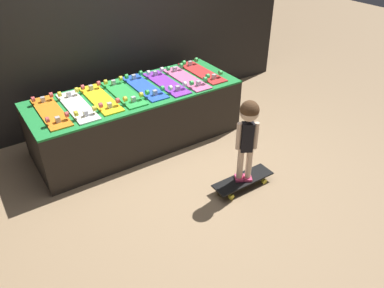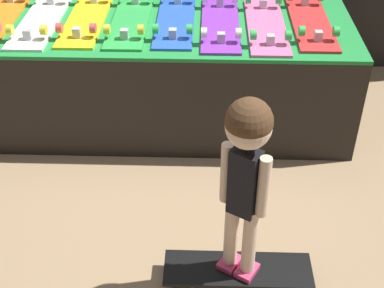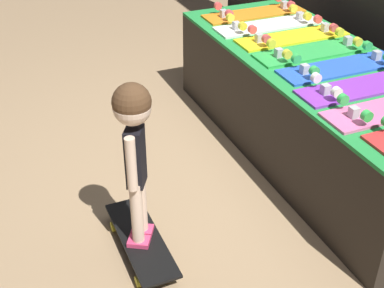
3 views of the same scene
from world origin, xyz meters
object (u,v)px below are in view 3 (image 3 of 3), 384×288
Objects in this scene: skateboard_purple_on_rack at (364,85)px; skateboard_on_floor at (141,240)px; skateboard_blue_on_rack at (341,66)px; skateboard_white_on_rack at (268,24)px; skateboard_yellow_on_rack at (292,36)px; child at (134,136)px; skateboard_orange_on_rack at (254,12)px; skateboard_green_on_rack at (314,50)px.

skateboard_purple_on_rack is 1.19× the size of skateboard_on_floor.
skateboard_on_floor is (0.32, -1.31, -0.56)m from skateboard_blue_on_rack.
skateboard_yellow_on_rack is (0.25, 0.03, 0.00)m from skateboard_white_on_rack.
skateboard_blue_on_rack reaches higher than skateboard_on_floor.
skateboard_purple_on_rack is 0.89× the size of child.
skateboard_yellow_on_rack reaches higher than skateboard_on_floor.
skateboard_on_floor is (1.07, -1.28, -0.56)m from skateboard_white_on_rack.
skateboard_white_on_rack and skateboard_blue_on_rack have the same top height.
skateboard_blue_on_rack is 1.35m from child.
skateboard_blue_on_rack is at bearing 0.17° from skateboard_orange_on_rack.
skateboard_green_on_rack is at bearing 144.39° from child.
skateboard_yellow_on_rack and skateboard_green_on_rack have the same top height.
skateboard_orange_on_rack and skateboard_yellow_on_rack have the same top height.
skateboard_on_floor is at bearing -86.60° from skateboard_purple_on_rack.
skateboard_blue_on_rack is at bearing 103.94° from skateboard_on_floor.
skateboard_orange_on_rack is 1.19× the size of skateboard_on_floor.
skateboard_yellow_on_rack is 1.00× the size of skateboard_purple_on_rack.
child is (0.08, -1.27, 0.04)m from skateboard_purple_on_rack.
skateboard_orange_on_rack is at bearing 135.38° from skateboard_on_floor.
skateboard_white_on_rack is 1.76m from skateboard_on_floor.
child is (0.00, 0.00, 0.59)m from skateboard_on_floor.
skateboard_white_on_rack is (0.25, -0.03, 0.00)m from skateboard_orange_on_rack.
skateboard_orange_on_rack is at bearing 179.29° from skateboard_green_on_rack.
skateboard_purple_on_rack is (0.50, -0.03, 0.00)m from skateboard_green_on_rack.
skateboard_blue_on_rack is at bearing 134.44° from child.
skateboard_white_on_rack is 1.67m from child.
child is at bearing -86.60° from skateboard_purple_on_rack.
child reaches higher than skateboard_orange_on_rack.
skateboard_blue_on_rack is at bearing 0.35° from skateboard_yellow_on_rack.
skateboard_on_floor is 0.59m from child.
skateboard_yellow_on_rack is 1.64m from skateboard_on_floor.
skateboard_purple_on_rack is at bearing -1.67° from skateboard_orange_on_rack.
skateboard_on_floor is (1.32, -1.31, -0.56)m from skateboard_orange_on_rack.
child is at bearing -76.06° from skateboard_blue_on_rack.
child reaches higher than skateboard_blue_on_rack.
skateboard_white_on_rack and skateboard_yellow_on_rack have the same top height.
skateboard_green_on_rack is 0.89× the size of child.
child reaches higher than skateboard_white_on_rack.
child is (0.82, -1.31, 0.04)m from skateboard_yellow_on_rack.
skateboard_yellow_on_rack is at bearing -179.65° from skateboard_blue_on_rack.
skateboard_white_on_rack is at bearing -177.75° from skateboard_green_on_rack.
skateboard_purple_on_rack is (1.00, -0.01, 0.00)m from skateboard_white_on_rack.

